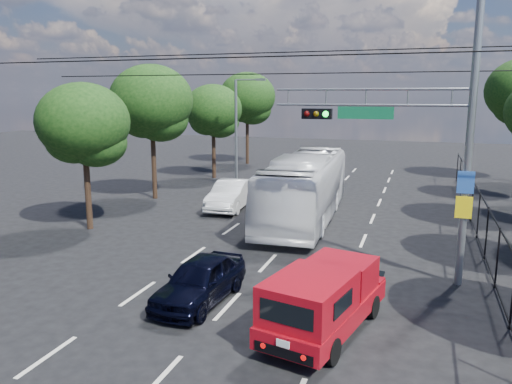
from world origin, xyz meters
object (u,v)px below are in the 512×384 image
at_px(navy_hatchback, 200,280).
at_px(white_bus, 305,187).
at_px(signal_mast, 429,122).
at_px(red_pickup, 324,298).
at_px(white_van, 231,195).

bearing_deg(navy_hatchback, white_bus, 89.77).
bearing_deg(signal_mast, navy_hatchback, -147.59).
xyz_separation_m(signal_mast, white_bus, (-5.47, 6.86, -3.63)).
distance_m(signal_mast, red_pickup, 6.78).
height_order(signal_mast, navy_hatchback, signal_mast).
bearing_deg(red_pickup, signal_mast, 63.84).
height_order(signal_mast, red_pickup, signal_mast).
bearing_deg(navy_hatchback, white_van, 110.54).
bearing_deg(signal_mast, white_van, 141.15).
xyz_separation_m(red_pickup, white_bus, (-3.16, 11.57, 0.65)).
height_order(signal_mast, white_bus, signal_mast).
xyz_separation_m(signal_mast, red_pickup, (-2.31, -4.71, -4.29)).
bearing_deg(red_pickup, navy_hatchback, 168.56).
xyz_separation_m(red_pickup, navy_hatchback, (-3.87, 0.78, -0.28)).
xyz_separation_m(navy_hatchback, white_bus, (0.72, 10.79, 0.93)).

